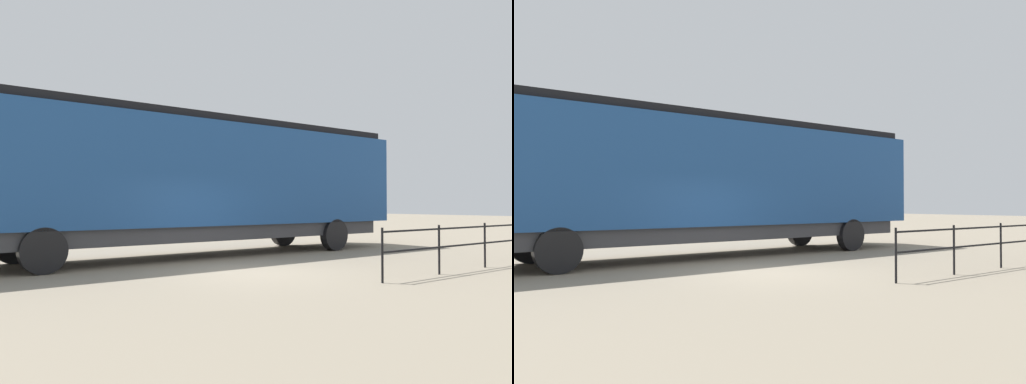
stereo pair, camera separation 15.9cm
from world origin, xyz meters
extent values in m
plane|color=gray|center=(0.00, 0.00, 0.00)|extent=(120.00, 120.00, 0.00)
cube|color=navy|center=(-4.02, 0.91, 2.54)|extent=(3.01, 15.37, 3.08)
cube|color=black|center=(-4.02, 7.12, 2.08)|extent=(2.89, 2.95, 2.16)
cube|color=black|center=(-4.02, 0.91, 4.20)|extent=(2.71, 14.75, 0.24)
cube|color=#38383D|center=(-4.02, 0.91, 0.78)|extent=(2.71, 14.14, 0.45)
cylinder|color=black|center=(-5.37, 5.83, 0.55)|extent=(0.30, 1.10, 1.10)
cylinder|color=black|center=(-2.67, 5.83, 0.55)|extent=(0.30, 1.10, 1.10)
cylinder|color=black|center=(-5.37, -4.01, 0.55)|extent=(0.30, 1.10, 1.10)
cylinder|color=black|center=(-2.67, -4.01, 0.55)|extent=(0.30, 1.10, 1.10)
cube|color=black|center=(3.06, 6.38, 1.06)|extent=(0.04, 10.47, 0.04)
cube|color=black|center=(3.06, 6.38, 0.63)|extent=(0.04, 10.47, 0.04)
cylinder|color=black|center=(3.06, 1.15, 0.58)|extent=(0.05, 0.05, 1.15)
cylinder|color=black|center=(3.06, 3.24, 0.58)|extent=(0.05, 0.05, 1.15)
cylinder|color=black|center=(3.06, 5.34, 0.58)|extent=(0.05, 0.05, 1.15)
camera|label=1|loc=(9.85, -7.58, 1.66)|focal=36.25mm
camera|label=2|loc=(9.95, -7.45, 1.66)|focal=36.25mm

